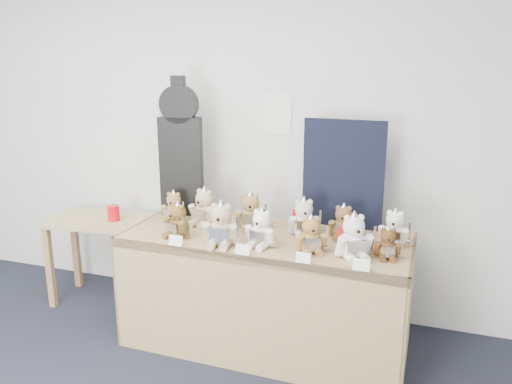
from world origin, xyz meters
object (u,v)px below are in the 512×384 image
(teddy_back_centre_left, at_px, (250,213))
(teddy_back_far_left, at_px, (174,208))
(red_cup, at_px, (114,213))
(teddy_back_left, at_px, (204,209))
(guitar_case, at_px, (181,149))
(teddy_front_right, at_px, (311,236))
(teddy_front_centre, at_px, (261,230))
(teddy_front_far_right, at_px, (354,238))
(teddy_front_far_left, at_px, (178,222))
(teddy_front_end, at_px, (388,244))
(teddy_back_end, at_px, (394,230))
(teddy_back_right, at_px, (343,224))
(display_table, at_px, (262,263))
(teddy_front_left, at_px, (221,226))
(side_table, at_px, (104,233))
(teddy_back_centre_right, at_px, (304,219))

(teddy_back_centre_left, xyz_separation_m, teddy_back_far_left, (-0.59, -0.01, -0.02))
(red_cup, relative_size, teddy_back_left, 0.41)
(guitar_case, xyz_separation_m, red_cup, (-0.57, -0.08, -0.53))
(teddy_front_right, xyz_separation_m, teddy_back_left, (-0.84, 0.28, 0.02))
(teddy_front_centre, relative_size, teddy_back_left, 0.92)
(red_cup, relative_size, teddy_back_far_left, 0.50)
(guitar_case, distance_m, teddy_front_right, 1.26)
(teddy_front_far_right, xyz_separation_m, teddy_back_far_left, (-1.34, 0.30, -0.02))
(teddy_front_centre, distance_m, teddy_back_far_left, 0.82)
(teddy_front_far_left, xyz_separation_m, teddy_front_centre, (0.58, 0.01, 0.01))
(teddy_front_end, relative_size, teddy_back_end, 0.82)
(teddy_front_far_left, distance_m, teddy_back_far_left, 0.36)
(teddy_back_right, bearing_deg, teddy_back_far_left, 177.93)
(display_table, height_order, teddy_back_right, teddy_back_right)
(teddy_front_right, bearing_deg, teddy_back_centre_left, 123.07)
(teddy_front_left, distance_m, teddy_front_end, 1.02)
(guitar_case, bearing_deg, teddy_front_far_left, -78.19)
(red_cup, bearing_deg, teddy_back_left, -6.85)
(teddy_front_far_left, distance_m, teddy_front_left, 0.34)
(display_table, relative_size, teddy_front_right, 7.48)
(teddy_front_left, xyz_separation_m, teddy_back_left, (-0.28, 0.35, -0.01))
(guitar_case, xyz_separation_m, teddy_front_end, (1.55, -0.42, -0.42))
(teddy_back_left, distance_m, teddy_back_far_left, 0.25)
(guitar_case, height_order, teddy_front_left, guitar_case)
(red_cup, height_order, teddy_front_end, teddy_front_end)
(teddy_front_far_left, xyz_separation_m, teddy_front_end, (1.34, 0.06, -0.02))
(red_cup, distance_m, teddy_front_centre, 1.41)
(teddy_back_left, xyz_separation_m, teddy_back_end, (1.31, 0.00, -0.01))
(teddy_front_centre, bearing_deg, teddy_back_right, 43.83)
(side_table, bearing_deg, teddy_back_far_left, -16.84)
(display_table, height_order, teddy_back_end, teddy_back_end)
(side_table, height_order, teddy_front_far_left, teddy_front_far_left)
(teddy_back_left, height_order, teddy_back_centre_left, teddy_back_left)
(teddy_back_centre_right, bearing_deg, guitar_case, 149.14)
(teddy_front_left, bearing_deg, teddy_front_far_right, -2.81)
(red_cup, height_order, teddy_back_end, teddy_back_end)
(teddy_front_far_right, xyz_separation_m, teddy_back_left, (-1.09, 0.29, -0.00))
(guitar_case, distance_m, teddy_back_centre_right, 1.08)
(teddy_back_left, bearing_deg, teddy_front_centre, -15.07)
(display_table, height_order, side_table, display_table)
(teddy_front_far_right, bearing_deg, teddy_front_right, 148.93)
(teddy_front_end, distance_m, teddy_back_far_left, 1.55)
(teddy_back_end, bearing_deg, teddy_front_end, -89.69)
(red_cup, xyz_separation_m, teddy_front_end, (2.12, -0.33, 0.11))
(side_table, xyz_separation_m, teddy_back_centre_left, (1.29, -0.10, 0.33))
(side_table, height_order, guitar_case, guitar_case)
(teddy_front_centre, bearing_deg, teddy_back_centre_right, 64.73)
(teddy_front_far_left, xyz_separation_m, teddy_back_far_left, (-0.19, 0.31, -0.01))
(guitar_case, bearing_deg, teddy_back_end, -17.97)
(side_table, xyz_separation_m, teddy_back_left, (0.95, -0.12, 0.33))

